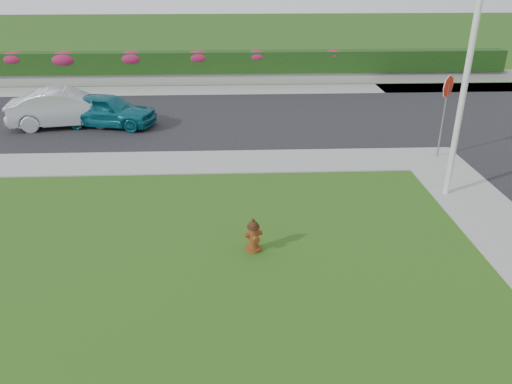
{
  "coord_description": "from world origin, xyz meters",
  "views": [
    {
      "loc": [
        0.48,
        -6.3,
        6.01
      ],
      "look_at": [
        0.96,
        4.69,
        0.9
      ],
      "focal_mm": 35.0,
      "sensor_mm": 36.0,
      "label": 1
    }
  ],
  "objects_px": {
    "sedan_silver": "(67,108)",
    "utility_pole": "(463,96)",
    "fire_hydrant": "(253,236)",
    "sedan_teal": "(108,110)",
    "stop_sign": "(447,96)"
  },
  "relations": [
    {
      "from": "sedan_silver",
      "to": "utility_pole",
      "type": "xyz_separation_m",
      "value": [
        12.53,
        -6.92,
        2.05
      ]
    },
    {
      "from": "fire_hydrant",
      "to": "utility_pole",
      "type": "height_order",
      "value": "utility_pole"
    },
    {
      "from": "sedan_teal",
      "to": "stop_sign",
      "type": "xyz_separation_m",
      "value": [
        11.79,
        -3.9,
        1.39
      ]
    },
    {
      "from": "sedan_teal",
      "to": "stop_sign",
      "type": "relative_size",
      "value": 1.37
    },
    {
      "from": "sedan_silver",
      "to": "stop_sign",
      "type": "height_order",
      "value": "stop_sign"
    },
    {
      "from": "fire_hydrant",
      "to": "sedan_silver",
      "type": "distance_m",
      "value": 11.95
    },
    {
      "from": "utility_pole",
      "to": "stop_sign",
      "type": "xyz_separation_m",
      "value": [
        0.85,
        2.9,
        -0.74
      ]
    },
    {
      "from": "fire_hydrant",
      "to": "utility_pole",
      "type": "relative_size",
      "value": 0.14
    },
    {
      "from": "fire_hydrant",
      "to": "stop_sign",
      "type": "bearing_deg",
      "value": 21.8
    },
    {
      "from": "sedan_silver",
      "to": "utility_pole",
      "type": "bearing_deg",
      "value": -128.77
    },
    {
      "from": "stop_sign",
      "to": "utility_pole",
      "type": "bearing_deg",
      "value": -128.33
    },
    {
      "from": "fire_hydrant",
      "to": "sedan_teal",
      "type": "distance_m",
      "value": 11.0
    },
    {
      "from": "utility_pole",
      "to": "stop_sign",
      "type": "relative_size",
      "value": 2.03
    },
    {
      "from": "fire_hydrant",
      "to": "sedan_teal",
      "type": "bearing_deg",
      "value": 99.49
    },
    {
      "from": "fire_hydrant",
      "to": "utility_pole",
      "type": "xyz_separation_m",
      "value": [
        5.57,
        2.79,
        2.43
      ]
    }
  ]
}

